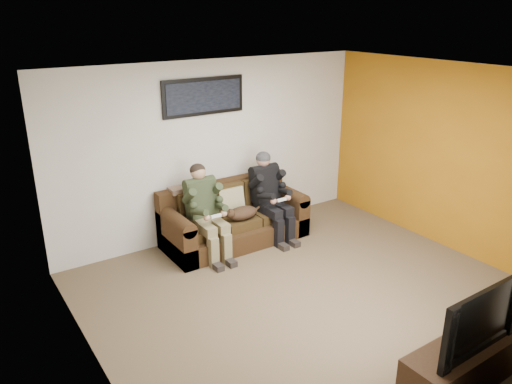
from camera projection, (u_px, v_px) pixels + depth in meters
floor at (309, 294)px, 6.03m from camera, size 5.00×5.00×0.00m
ceiling at (319, 76)px, 5.13m from camera, size 5.00×5.00×0.00m
wall_back at (215, 150)px, 7.34m from camera, size 5.00×0.00×5.00m
wall_front at (503, 279)px, 3.82m from camera, size 5.00×0.00×5.00m
wall_left at (89, 250)px, 4.28m from camera, size 0.00×4.50×4.50m
wall_right at (453, 159)px, 6.88m from camera, size 0.00×4.50×4.50m
accent_wall_right at (453, 159)px, 6.88m from camera, size 0.00×4.50×4.50m
sofa at (233, 220)px, 7.35m from camera, size 2.09×0.90×0.86m
throw_pillow at (231, 201)px, 7.28m from camera, size 0.40×0.19×0.40m
throw_blanket at (184, 189)px, 7.04m from camera, size 0.43×0.21×0.08m
person_left at (205, 206)px, 6.80m from camera, size 0.51×0.87×1.27m
person_right at (269, 191)px, 7.36m from camera, size 0.51×0.86×1.28m
cat at (241, 213)px, 7.08m from camera, size 0.66×0.26×0.24m
framed_poster at (204, 96)px, 6.94m from camera, size 1.25×0.05×0.52m
tv_stand at (464, 364)px, 4.54m from camera, size 1.34×0.44×0.42m
television at (472, 315)px, 4.35m from camera, size 1.10×0.16×0.63m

